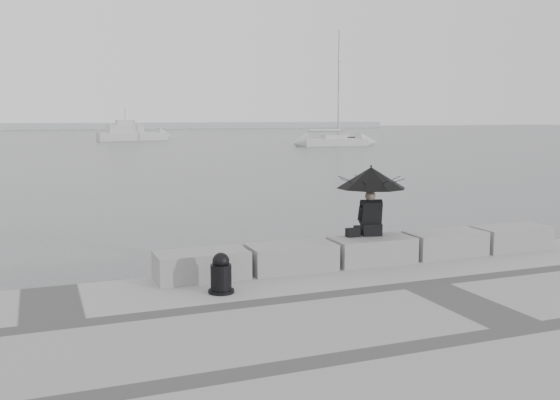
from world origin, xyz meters
name	(u,v)px	position (x,y,z in m)	size (l,w,h in m)	color
ground	(360,282)	(0.00, 0.00, 0.00)	(360.00, 360.00, 0.00)	#494C4F
stone_block_far_left	(202,265)	(-3.40, -0.45, 0.75)	(1.60, 0.80, 0.50)	gray
stone_block_left	(291,257)	(-1.70, -0.45, 0.75)	(1.60, 0.80, 0.50)	gray
stone_block_centre	(372,250)	(0.00, -0.45, 0.75)	(1.60, 0.80, 0.50)	gray
stone_block_right	(445,244)	(1.70, -0.45, 0.75)	(1.60, 0.80, 0.50)	gray
stone_block_far_right	(511,238)	(3.40, -0.45, 0.75)	(1.60, 0.80, 0.50)	gray
seated_person	(371,183)	(0.09, -0.20, 2.03)	(1.37, 1.37, 1.39)	black
bag	(353,233)	(-0.31, -0.24, 1.08)	(0.26, 0.15, 0.17)	black
mooring_bollard	(221,276)	(-3.32, -1.40, 0.78)	(0.42, 0.42, 0.67)	black
distant_landmass	(25,126)	(-8.14, 154.51, 0.90)	(180.00, 8.00, 2.80)	#AAADB0
sailboat_right	(334,141)	(25.47, 52.60, 0.53)	(7.50, 3.22, 12.90)	#BBBBBD
motor_cruiser	(132,134)	(6.55, 76.93, 0.89)	(9.52, 3.66, 4.50)	#BBBBBD
small_motorboat	(348,139)	(32.74, 63.01, 0.32)	(4.76, 2.01, 1.10)	black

